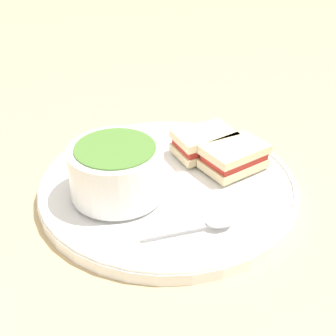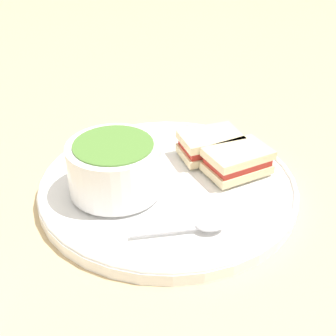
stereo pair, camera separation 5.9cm
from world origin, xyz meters
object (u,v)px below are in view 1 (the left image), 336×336
object	(u,v)px
soup_bowl	(117,170)
sandwich_half_far	(206,143)
spoon	(213,222)
sandwich_half_near	(234,156)

from	to	relation	value
soup_bowl	sandwich_half_far	xyz separation A→B (m)	(0.14, -0.04, -0.02)
spoon	sandwich_half_far	bearing A→B (deg)	72.52
soup_bowl	sandwich_half_far	size ratio (longest dim) A/B	1.17
sandwich_half_near	sandwich_half_far	world-z (taller)	same
sandwich_half_far	spoon	bearing A→B (deg)	-144.39
sandwich_half_far	sandwich_half_near	bearing A→B (deg)	-99.93
soup_bowl	spoon	bearing A→B (deg)	-82.91
spoon	sandwich_half_near	world-z (taller)	sandwich_half_near
sandwich_half_far	soup_bowl	bearing A→B (deg)	165.76
sandwich_half_near	sandwich_half_far	size ratio (longest dim) A/B	0.97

